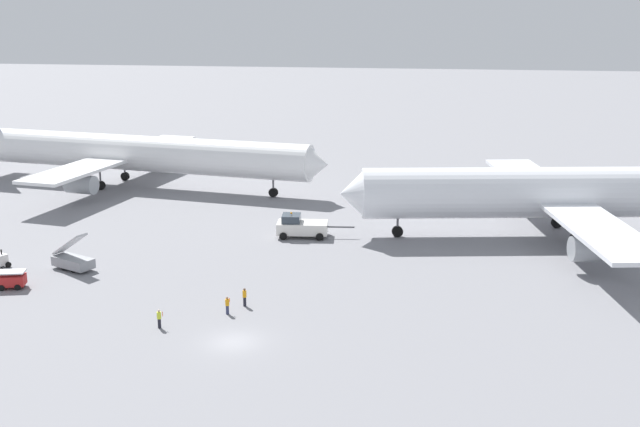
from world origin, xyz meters
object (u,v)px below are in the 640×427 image
gse_baggage_cart_near_cluster (11,280)px  ground_crew_ramp_agent_by_cones (159,318)px  airliner_being_pushed (546,193)px  ground_crew_wing_walker_right (227,305)px  gse_stair_truck_yellow (73,260)px  airliner_at_gate_left (130,153)px  ground_crew_marshaller_foreground (245,297)px  pushback_tug (301,226)px

gse_baggage_cart_near_cluster → ground_crew_ramp_agent_by_cones: size_ratio=1.85×
airliner_being_pushed → ground_crew_wing_walker_right: bearing=-135.3°
airliner_being_pushed → gse_stair_truck_yellow: airliner_being_pushed is taller
gse_baggage_cart_near_cluster → airliner_at_gate_left: bearing=97.6°
ground_crew_marshaller_foreground → ground_crew_wing_walker_right: (-1.02, -2.11, -0.06)m
ground_crew_ramp_agent_by_cones → gse_baggage_cart_near_cluster: bearing=158.3°
gse_baggage_cart_near_cluster → airliner_being_pushed: bearing=27.0°
ground_crew_wing_walker_right → pushback_tug: bearing=85.6°
ground_crew_ramp_agent_by_cones → ground_crew_marshaller_foreground: ground_crew_marshaller_foreground is taller
airliner_being_pushed → gse_stair_truck_yellow: (-49.32, -20.60, -4.16)m
ground_crew_ramp_agent_by_cones → ground_crew_wing_walker_right: bearing=39.1°
airliner_being_pushed → pushback_tug: size_ratio=5.27×
gse_baggage_cart_near_cluster → ground_crew_ramp_agent_by_cones: bearing=-21.7°
airliner_being_pushed → ground_crew_marshaller_foreground: bearing=-136.5°
pushback_tug → gse_baggage_cart_near_cluster: pushback_tug is taller
airliner_at_gate_left → pushback_tug: (30.23, -22.43, -3.83)m
pushback_tug → ground_crew_wing_walker_right: (-1.91, -24.90, -0.43)m
ground_crew_ramp_agent_by_cones → ground_crew_wing_walker_right: (4.83, 3.92, -0.02)m
airliner_at_gate_left → airliner_being_pushed: size_ratio=1.26×
ground_crew_ramp_agent_by_cones → ground_crew_wing_walker_right: ground_crew_ramp_agent_by_cones is taller
airliner_at_gate_left → gse_baggage_cart_near_cluster: size_ratio=20.14×
pushback_tug → gse_stair_truck_yellow: bearing=-143.4°
airliner_being_pushed → gse_stair_truck_yellow: bearing=-157.3°
ground_crew_wing_walker_right → ground_crew_marshaller_foreground: bearing=64.3°
pushback_tug → ground_crew_marshaller_foreground: bearing=-92.2°
gse_stair_truck_yellow → ground_crew_wing_walker_right: bearing=-25.9°
ground_crew_marshaller_foreground → ground_crew_wing_walker_right: size_ratio=1.06×
gse_stair_truck_yellow → ground_crew_wing_walker_right: (19.10, -9.27, -0.19)m
gse_baggage_cart_near_cluster → ground_crew_marshaller_foreground: (23.41, -0.96, 0.03)m
airliner_at_gate_left → gse_baggage_cart_near_cluster: (5.92, -44.26, -4.24)m
airliner_at_gate_left → airliner_being_pushed: bearing=-16.6°
airliner_being_pushed → gse_baggage_cart_near_cluster: 59.21m
gse_stair_truck_yellow → ground_crew_wing_walker_right: size_ratio=3.05×
airliner_at_gate_left → gse_baggage_cart_near_cluster: bearing=-82.4°
gse_stair_truck_yellow → gse_baggage_cart_near_cluster: bearing=-118.0°
ground_crew_marshaller_foreground → airliner_at_gate_left: bearing=123.0°
ground_crew_marshaller_foreground → gse_baggage_cart_near_cluster: bearing=177.7°
pushback_tug → gse_stair_truck_yellow: gse_stair_truck_yellow is taller
airliner_at_gate_left → ground_crew_marshaller_foreground: 54.06m
airliner_at_gate_left → gse_baggage_cart_near_cluster: 44.85m
airliner_being_pushed → gse_stair_truck_yellow: 53.61m
airliner_at_gate_left → pushback_tug: 37.84m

